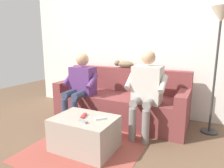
% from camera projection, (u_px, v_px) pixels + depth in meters
% --- Properties ---
extents(ground_plane, '(8.00, 8.00, 0.00)m').
position_uv_depth(ground_plane, '(99.00, 137.00, 2.76)').
color(ground_plane, brown).
extents(back_wall, '(4.39, 0.06, 2.62)m').
position_uv_depth(back_wall, '(133.00, 42.00, 3.60)').
color(back_wall, silver).
rests_on(back_wall, ground).
extents(couch, '(2.17, 0.77, 0.86)m').
position_uv_depth(couch, '(120.00, 102.00, 3.34)').
color(couch, brown).
rests_on(couch, ground).
extents(coffee_table, '(0.74, 0.54, 0.41)m').
position_uv_depth(coffee_table, '(85.00, 133.00, 2.42)').
color(coffee_table, '#A89E8E').
rests_on(coffee_table, ground).
extents(person_left_seated, '(0.54, 0.52, 1.19)m').
position_uv_depth(person_left_seated, '(146.00, 88.00, 2.73)').
color(person_left_seated, beige).
rests_on(person_left_seated, ground).
extents(person_right_seated, '(0.54, 0.55, 1.13)m').
position_uv_depth(person_right_seated, '(80.00, 84.00, 3.17)').
color(person_right_seated, '#5B3370').
rests_on(person_right_seated, ground).
extents(cat_on_backrest, '(0.51, 0.14, 0.13)m').
position_uv_depth(cat_on_backrest, '(124.00, 64.00, 3.45)').
color(cat_on_backrest, '#756047').
rests_on(cat_on_backrest, couch).
extents(remote_red, '(0.08, 0.15, 0.02)m').
position_uv_depth(remote_red, '(84.00, 116.00, 2.40)').
color(remote_red, '#B73333').
rests_on(remote_red, coffee_table).
extents(remote_white, '(0.12, 0.13, 0.02)m').
position_uv_depth(remote_white, '(100.00, 119.00, 2.32)').
color(remote_white, white).
rests_on(remote_white, coffee_table).
extents(remote_gray, '(0.14, 0.08, 0.03)m').
position_uv_depth(remote_gray, '(83.00, 121.00, 2.24)').
color(remote_gray, gray).
rests_on(remote_gray, coffee_table).
extents(floor_rug, '(1.33, 1.53, 0.01)m').
position_uv_depth(floor_rug, '(90.00, 144.00, 2.55)').
color(floor_rug, '#9E473D').
rests_on(floor_rug, ground).
extents(floor_lamp, '(0.27, 0.27, 1.75)m').
position_uv_depth(floor_lamp, '(220.00, 29.00, 2.61)').
color(floor_lamp, '#2D2D2D').
rests_on(floor_lamp, ground).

